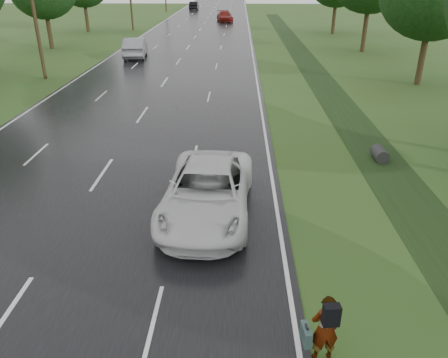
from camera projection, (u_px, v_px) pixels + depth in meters
The scene contains 12 objects.
ground at pixel (4, 320), 10.16m from camera, with size 220.00×220.00×0.00m, color #364F1C.
road at pixel (193, 41), 50.75m from camera, with size 14.00×180.00×0.04m, color black.
edge_stripe_east at pixel (251, 41), 50.53m from camera, with size 0.12×180.00×0.01m, color silver.
edge_stripe_west at pixel (135, 40), 50.93m from camera, with size 0.12×180.00×0.01m, color silver.
center_line at pixel (193, 41), 50.73m from camera, with size 0.12×180.00×0.01m, color silver.
drainage_ditch at pixel (338, 103), 26.68m from camera, with size 2.20×120.00×0.56m.
utility_pole_mid at pixel (33, 5), 30.75m from camera, with size 1.60×0.26×10.00m.
pedestrian at pixel (324, 328), 8.79m from camera, with size 0.78×0.64×1.63m.
white_pickup at pixel (207, 192), 14.17m from camera, with size 2.76×5.97×1.66m, color silver.
silver_sedan at pixel (135, 47), 40.62m from camera, with size 1.87×5.36×1.77m, color gray.
far_car_red at pixel (225, 16), 69.62m from camera, with size 2.19×5.39×1.56m, color maroon.
far_car_dark at pixel (194, 6), 90.85m from camera, with size 1.70×4.87×1.60m, color black.
Camera 1 is at (5.38, -7.58, 7.35)m, focal length 35.00 mm.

